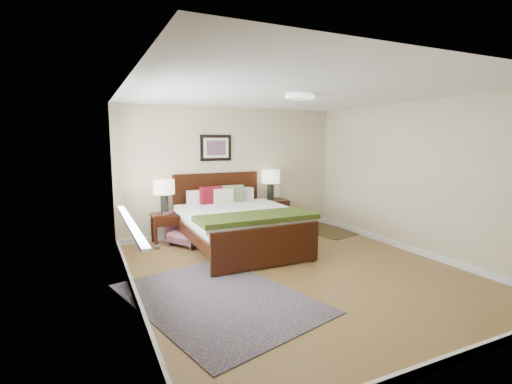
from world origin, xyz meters
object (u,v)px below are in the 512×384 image
bed (238,217)px  lamp_left (164,189)px  nightstand_right (271,213)px  rug_persian (217,298)px  lamp_right (271,179)px  armchair (190,228)px  nightstand_left (165,220)px

bed → lamp_left: bearing=140.2°
lamp_left → nightstand_right: bearing=-0.4°
rug_persian → bed: bearing=46.0°
lamp_right → armchair: size_ratio=0.89×
lamp_right → armchair: bearing=-171.3°
nightstand_left → armchair: armchair is taller
nightstand_left → armchair: bearing=-33.3°
lamp_right → nightstand_right: bearing=-90.0°
rug_persian → nightstand_right: bearing=36.9°
bed → nightstand_left: bearing=140.8°
bed → armchair: 0.95m
armchair → lamp_right: bearing=67.8°
lamp_right → rug_persian: size_ratio=0.25×
lamp_right → armchair: (-1.77, -0.27, -0.78)m
lamp_right → rug_persian: (-2.09, -2.67, -1.08)m
bed → lamp_right: (1.09, 0.88, 0.53)m
rug_persian → nightstand_left: bearing=76.4°
bed → lamp_left: (-1.06, 0.88, 0.43)m
nightstand_left → lamp_left: 0.56m
bed → rug_persian: (-1.00, -1.79, -0.55)m
nightstand_right → rug_persian: bearing=-128.2°
nightstand_left → lamp_left: size_ratio=0.91×
bed → armchair: bed is taller
lamp_right → armchair: lamp_right is taller
nightstand_left → lamp_left: bearing=90.0°
nightstand_right → lamp_left: 2.23m
lamp_right → rug_persian: 3.56m
nightstand_left → nightstand_right: 2.15m
nightstand_right → rug_persian: nightstand_right is taller
nightstand_right → bed: bearing=-141.6°
bed → nightstand_left: size_ratio=4.06×
nightstand_right → lamp_right: lamp_right is taller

